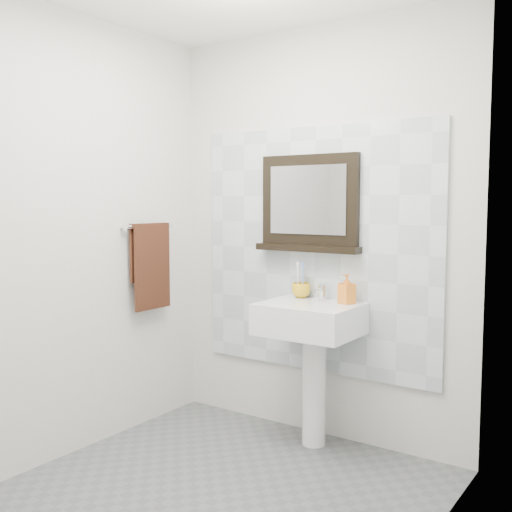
{
  "coord_description": "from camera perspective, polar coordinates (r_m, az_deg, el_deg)",
  "views": [
    {
      "loc": [
        1.78,
        -2.12,
        1.44
      ],
      "look_at": [
        -0.07,
        0.55,
        1.15
      ],
      "focal_mm": 42.0,
      "sensor_mm": 36.0,
      "label": 1
    }
  ],
  "objects": [
    {
      "name": "left_wall",
      "position": [
        3.5,
        -17.9,
        1.74
      ],
      "size": [
        0.01,
        2.2,
        2.5
      ],
      "primitive_type": "cube",
      "color": "silver",
      "rests_on": "ground"
    },
    {
      "name": "pedestal_sink",
      "position": [
        3.52,
        5.22,
        -7.44
      ],
      "size": [
        0.55,
        0.44,
        0.96
      ],
      "color": "white",
      "rests_on": "ground"
    },
    {
      "name": "hand_towel",
      "position": [
        3.88,
        -10.01,
        -0.31
      ],
      "size": [
        0.06,
        0.3,
        0.55
      ],
      "color": "#35190E",
      "rests_on": "towel_bar"
    },
    {
      "name": "splashback",
      "position": [
        3.68,
        5.68,
        0.56
      ],
      "size": [
        1.6,
        0.02,
        1.5
      ],
      "primitive_type": "cube",
      "color": "silver",
      "rests_on": "back_wall"
    },
    {
      "name": "right_wall",
      "position": [
        2.27,
        14.46,
        0.11
      ],
      "size": [
        0.01,
        2.2,
        2.5
      ],
      "primitive_type": "cube",
      "color": "silver",
      "rests_on": "ground"
    },
    {
      "name": "soap_dispenser",
      "position": [
        3.49,
        8.64,
        -3.1
      ],
      "size": [
        0.1,
        0.1,
        0.17
      ],
      "primitive_type": "imported",
      "rotation": [
        0.0,
        0.0,
        -0.38
      ],
      "color": "#ED551B",
      "rests_on": "pedestal_sink"
    },
    {
      "name": "framed_mirror",
      "position": [
        3.66,
        5.11,
        4.81
      ],
      "size": [
        0.69,
        0.11,
        0.59
      ],
      "color": "black",
      "rests_on": "back_wall"
    },
    {
      "name": "back_wall",
      "position": [
        3.69,
        5.79,
        2.12
      ],
      "size": [
        2.0,
        0.01,
        2.5
      ],
      "primitive_type": "cube",
      "color": "silver",
      "rests_on": "ground"
    },
    {
      "name": "toothbrushes",
      "position": [
        3.67,
        4.31,
        -2.07
      ],
      "size": [
        0.05,
        0.04,
        0.21
      ],
      "color": "white",
      "rests_on": "toothbrush_cup"
    },
    {
      "name": "floor",
      "position": [
        3.12,
        -5.06,
        -22.38
      ],
      "size": [
        2.0,
        2.2,
        0.01
      ],
      "primitive_type": "cube",
      "color": "#585A5D",
      "rests_on": "ground"
    },
    {
      "name": "towel_bar",
      "position": [
        3.87,
        -10.14,
        2.79
      ],
      "size": [
        0.07,
        0.4,
        0.03
      ],
      "color": "silver",
      "rests_on": "left_wall"
    },
    {
      "name": "toothbrush_cup",
      "position": [
        3.68,
        4.31,
        -3.28
      ],
      "size": [
        0.12,
        0.12,
        0.09
      ],
      "primitive_type": "imported",
      "rotation": [
        0.0,
        0.0,
        0.07
      ],
      "color": "gold",
      "rests_on": "pedestal_sink"
    }
  ]
}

